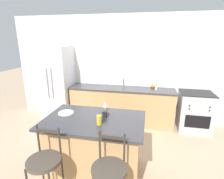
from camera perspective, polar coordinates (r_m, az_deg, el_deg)
ground_plane at (r=4.41m, az=2.32°, el=-12.39°), size 18.00×18.00×0.00m
wall_back at (r=4.57m, az=3.84°, el=6.58°), size 6.00×0.07×2.70m
back_counter at (r=4.53m, az=3.11°, el=-5.11°), size 2.61×0.62×0.93m
sink_faucet at (r=4.52m, az=3.59°, el=2.84°), size 0.02×0.13×0.22m
kitchen_island at (r=2.91m, az=-5.63°, el=-18.00°), size 1.50×0.96×0.95m
refrigerator at (r=4.82m, az=-17.26°, el=1.83°), size 0.74×0.76×1.95m
oven_range at (r=4.59m, az=25.35°, el=-6.47°), size 0.73×0.65×0.93m
bar_stool_near at (r=2.45m, az=-20.96°, el=-23.00°), size 0.40×0.40×1.10m
bar_stool_far at (r=2.21m, az=-0.85°, el=-26.72°), size 0.40×0.40×1.10m
dinner_plate at (r=2.95m, az=-14.81°, el=-7.34°), size 0.25×0.25×0.02m
wine_glass at (r=2.87m, az=-2.30°, el=-4.86°), size 0.07×0.07×0.18m
coffee_mug at (r=2.69m, az=-2.33°, el=-8.10°), size 0.12×0.08×0.10m
tumbler_cup at (r=2.48m, az=-4.25°, el=-9.90°), size 0.07×0.07×0.14m
pumpkin_decoration at (r=4.46m, az=13.14°, el=1.03°), size 0.11×0.11×0.11m
soap_bottle at (r=4.32m, az=14.26°, el=0.58°), size 0.05×0.05×0.13m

